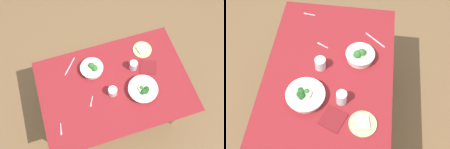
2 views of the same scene
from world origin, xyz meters
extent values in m
plane|color=brown|center=(0.00, 0.00, 0.00)|extent=(6.00, 6.00, 0.00)
cube|color=maroon|center=(0.00, 0.00, 0.72)|extent=(1.43, 0.96, 0.01)
cube|color=tan|center=(0.00, 0.00, 0.70)|extent=(1.38, 0.93, 0.02)
cylinder|color=tan|center=(-0.61, -0.37, 0.34)|extent=(0.07, 0.07, 0.69)
cylinder|color=tan|center=(0.61, -0.37, 0.34)|extent=(0.07, 0.07, 0.69)
cylinder|color=tan|center=(-0.61, 0.37, 0.34)|extent=(0.07, 0.07, 0.69)
cylinder|color=tan|center=(0.61, 0.37, 0.34)|extent=(0.07, 0.07, 0.69)
cylinder|color=silver|center=(-0.16, 0.22, 0.75)|extent=(0.20, 0.20, 0.05)
cylinder|color=silver|center=(-0.16, 0.22, 0.78)|extent=(0.22, 0.22, 0.01)
sphere|color=#33702D|center=(-0.17, 0.24, 0.79)|extent=(0.04, 0.04, 0.04)
sphere|color=#33702D|center=(-0.14, 0.20, 0.80)|extent=(0.06, 0.06, 0.06)
sphere|color=#33702D|center=(-0.16, 0.23, 0.80)|extent=(0.06, 0.06, 0.06)
cylinder|color=beige|center=(-0.16, 0.23, 0.79)|extent=(0.08, 0.08, 0.01)
cylinder|color=silver|center=(0.24, -0.13, 0.74)|extent=(0.25, 0.25, 0.05)
cylinder|color=silver|center=(0.24, -0.13, 0.77)|extent=(0.28, 0.28, 0.01)
sphere|color=#1E511E|center=(0.25, -0.16, 0.78)|extent=(0.05, 0.05, 0.05)
sphere|color=#1E511E|center=(0.26, -0.15, 0.78)|extent=(0.05, 0.05, 0.05)
sphere|color=#1E511E|center=(0.21, -0.16, 0.78)|extent=(0.04, 0.04, 0.04)
sphere|color=#3D7A33|center=(0.22, -0.12, 0.78)|extent=(0.04, 0.04, 0.04)
sphere|color=#286023|center=(0.23, -0.16, 0.78)|extent=(0.05, 0.05, 0.05)
cylinder|color=beige|center=(0.24, -0.13, 0.78)|extent=(0.10, 0.10, 0.01)
cylinder|color=#B7D684|center=(0.39, 0.29, 0.72)|extent=(0.19, 0.19, 0.01)
cube|color=beige|center=(0.39, 0.29, 0.74)|extent=(0.12, 0.11, 0.02)
cylinder|color=silver|center=(0.23, 0.12, 0.77)|extent=(0.08, 0.08, 0.10)
cylinder|color=silver|center=(-0.04, -0.07, 0.77)|extent=(0.08, 0.08, 0.09)
cube|color=#B7B7BC|center=(-0.24, -0.07, 0.72)|extent=(0.04, 0.07, 0.00)
cube|color=#B7B7BC|center=(-0.27, -0.12, 0.72)|extent=(0.02, 0.03, 0.00)
cube|color=#B7B7BC|center=(-0.58, -0.24, 0.72)|extent=(0.02, 0.07, 0.00)
cube|color=#B7B7BC|center=(-0.58, -0.29, 0.72)|extent=(0.02, 0.03, 0.00)
cube|color=#B7B7BC|center=(-0.36, 0.33, 0.72)|extent=(0.14, 0.16, 0.00)
cube|color=maroon|center=(0.38, 0.08, 0.72)|extent=(0.21, 0.20, 0.01)
camera|label=1|loc=(-0.28, -0.79, 2.83)|focal=38.24mm
camera|label=2|loc=(1.25, 0.23, 2.58)|focal=48.25mm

